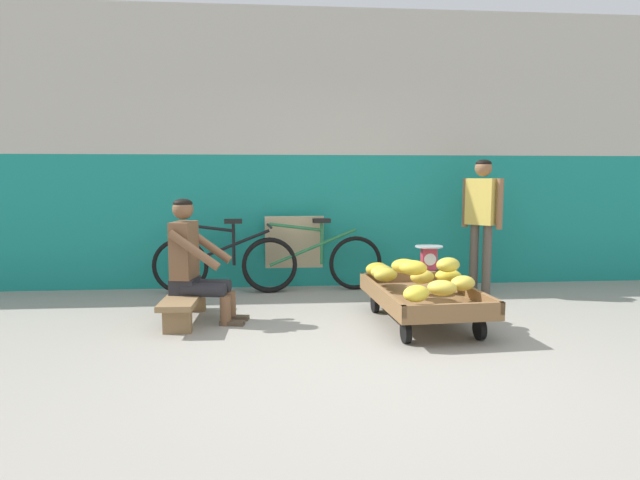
{
  "coord_description": "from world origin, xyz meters",
  "views": [
    {
      "loc": [
        -0.69,
        -3.65,
        1.33
      ],
      "look_at": [
        -0.26,
        1.33,
        0.75
      ],
      "focal_mm": 30.28,
      "sensor_mm": 36.0,
      "label": 1
    }
  ],
  "objects_px": {
    "vendor_seated": "(194,261)",
    "shopping_bag": "(458,299)",
    "bicycle_near_left": "(225,263)",
    "low_bench": "(186,300)",
    "plastic_crate": "(428,286)",
    "bicycle_far_left": "(313,261)",
    "banana_cart": "(423,299)",
    "sign_board": "(294,252)",
    "customer_adult": "(482,211)",
    "weighing_scale": "(429,258)"
  },
  "relations": [
    {
      "from": "weighing_scale",
      "to": "sign_board",
      "type": "distance_m",
      "value": 1.64
    },
    {
      "from": "bicycle_near_left",
      "to": "customer_adult",
      "type": "height_order",
      "value": "customer_adult"
    },
    {
      "from": "plastic_crate",
      "to": "customer_adult",
      "type": "xyz_separation_m",
      "value": [
        0.67,
        0.22,
        0.8
      ]
    },
    {
      "from": "bicycle_far_left",
      "to": "customer_adult",
      "type": "xyz_separation_m",
      "value": [
        1.89,
        -0.31,
        0.6
      ]
    },
    {
      "from": "vendor_seated",
      "to": "bicycle_far_left",
      "type": "xyz_separation_m",
      "value": [
        1.19,
        1.24,
        -0.21
      ]
    },
    {
      "from": "bicycle_far_left",
      "to": "sign_board",
      "type": "height_order",
      "value": "sign_board"
    },
    {
      "from": "sign_board",
      "to": "customer_adult",
      "type": "bearing_deg",
      "value": -15.18
    },
    {
      "from": "customer_adult",
      "to": "shopping_bag",
      "type": "bearing_deg",
      "value": -124.5
    },
    {
      "from": "shopping_bag",
      "to": "sign_board",
      "type": "bearing_deg",
      "value": 140.07
    },
    {
      "from": "vendor_seated",
      "to": "plastic_crate",
      "type": "bearing_deg",
      "value": 16.31
    },
    {
      "from": "bicycle_near_left",
      "to": "shopping_bag",
      "type": "height_order",
      "value": "bicycle_near_left"
    },
    {
      "from": "vendor_seated",
      "to": "bicycle_near_left",
      "type": "height_order",
      "value": "vendor_seated"
    },
    {
      "from": "vendor_seated",
      "to": "shopping_bag",
      "type": "height_order",
      "value": "vendor_seated"
    },
    {
      "from": "banana_cart",
      "to": "shopping_bag",
      "type": "xyz_separation_m",
      "value": [
        0.49,
        0.47,
        -0.12
      ]
    },
    {
      "from": "plastic_crate",
      "to": "banana_cart",
      "type": "bearing_deg",
      "value": -108.93
    },
    {
      "from": "banana_cart",
      "to": "sign_board",
      "type": "bearing_deg",
      "value": 121.32
    },
    {
      "from": "plastic_crate",
      "to": "vendor_seated",
      "type": "bearing_deg",
      "value": -163.69
    },
    {
      "from": "sign_board",
      "to": "customer_adult",
      "type": "height_order",
      "value": "customer_adult"
    },
    {
      "from": "bicycle_near_left",
      "to": "shopping_bag",
      "type": "bearing_deg",
      "value": -24.24
    },
    {
      "from": "sign_board",
      "to": "banana_cart",
      "type": "bearing_deg",
      "value": -58.68
    },
    {
      "from": "banana_cart",
      "to": "shopping_bag",
      "type": "bearing_deg",
      "value": 43.55
    },
    {
      "from": "banana_cart",
      "to": "low_bench",
      "type": "relative_size",
      "value": 1.34
    },
    {
      "from": "low_bench",
      "to": "customer_adult",
      "type": "relative_size",
      "value": 0.72
    },
    {
      "from": "vendor_seated",
      "to": "plastic_crate",
      "type": "distance_m",
      "value": 2.55
    },
    {
      "from": "customer_adult",
      "to": "banana_cart",
      "type": "bearing_deg",
      "value": -129.58
    },
    {
      "from": "bicycle_near_left",
      "to": "shopping_bag",
      "type": "relative_size",
      "value": 6.92
    },
    {
      "from": "vendor_seated",
      "to": "low_bench",
      "type": "bearing_deg",
      "value": 169.79
    },
    {
      "from": "banana_cart",
      "to": "weighing_scale",
      "type": "distance_m",
      "value": 1.08
    },
    {
      "from": "low_bench",
      "to": "vendor_seated",
      "type": "xyz_separation_m",
      "value": [
        0.09,
        -0.02,
        0.37
      ]
    },
    {
      "from": "plastic_crate",
      "to": "customer_adult",
      "type": "relative_size",
      "value": 0.24
    },
    {
      "from": "bicycle_near_left",
      "to": "customer_adult",
      "type": "distance_m",
      "value": 2.99
    },
    {
      "from": "vendor_seated",
      "to": "bicycle_far_left",
      "type": "height_order",
      "value": "vendor_seated"
    },
    {
      "from": "vendor_seated",
      "to": "sign_board",
      "type": "distance_m",
      "value": 1.8
    },
    {
      "from": "low_bench",
      "to": "plastic_crate",
      "type": "xyz_separation_m",
      "value": [
        2.5,
        0.69,
        -0.05
      ]
    },
    {
      "from": "weighing_scale",
      "to": "customer_adult",
      "type": "height_order",
      "value": "customer_adult"
    },
    {
      "from": "low_bench",
      "to": "shopping_bag",
      "type": "distance_m",
      "value": 2.66
    },
    {
      "from": "low_bench",
      "to": "vendor_seated",
      "type": "relative_size",
      "value": 0.97
    },
    {
      "from": "sign_board",
      "to": "shopping_bag",
      "type": "relative_size",
      "value": 3.66
    },
    {
      "from": "low_bench",
      "to": "bicycle_near_left",
      "type": "xyz_separation_m",
      "value": [
        0.26,
        1.24,
        0.15
      ]
    },
    {
      "from": "weighing_scale",
      "to": "shopping_bag",
      "type": "relative_size",
      "value": 1.25
    },
    {
      "from": "bicycle_far_left",
      "to": "weighing_scale",
      "type": "bearing_deg",
      "value": -23.67
    },
    {
      "from": "vendor_seated",
      "to": "shopping_bag",
      "type": "xyz_separation_m",
      "value": [
        2.57,
        0.18,
        -0.45
      ]
    },
    {
      "from": "bicycle_near_left",
      "to": "low_bench",
      "type": "bearing_deg",
      "value": -101.7
    },
    {
      "from": "plastic_crate",
      "to": "sign_board",
      "type": "relative_size",
      "value": 0.41
    },
    {
      "from": "sign_board",
      "to": "vendor_seated",
      "type": "bearing_deg",
      "value": -123.19
    },
    {
      "from": "banana_cart",
      "to": "vendor_seated",
      "type": "distance_m",
      "value": 2.12
    },
    {
      "from": "vendor_seated",
      "to": "sign_board",
      "type": "height_order",
      "value": "vendor_seated"
    },
    {
      "from": "low_bench",
      "to": "bicycle_near_left",
      "type": "height_order",
      "value": "bicycle_near_left"
    },
    {
      "from": "banana_cart",
      "to": "sign_board",
      "type": "distance_m",
      "value": 2.11
    },
    {
      "from": "plastic_crate",
      "to": "bicycle_far_left",
      "type": "xyz_separation_m",
      "value": [
        -1.23,
        0.54,
        0.2
      ]
    }
  ]
}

